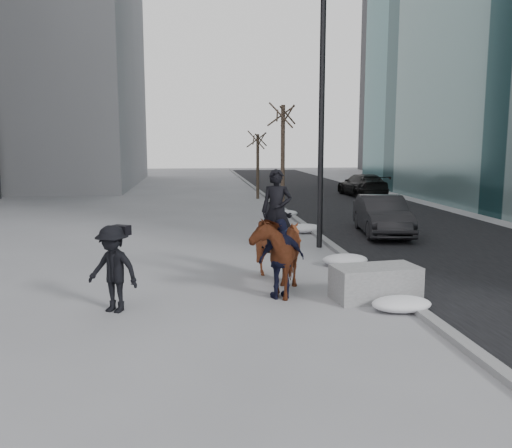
{
  "coord_description": "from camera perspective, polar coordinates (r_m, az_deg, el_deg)",
  "views": [
    {
      "loc": [
        -1.42,
        -11.15,
        3.39
      ],
      "look_at": [
        0.0,
        1.2,
        1.5
      ],
      "focal_mm": 38.0,
      "sensor_mm": 36.0,
      "label": 1
    }
  ],
  "objects": [
    {
      "name": "snow_piles",
      "position": [
        17.92,
        6.85,
        -1.81
      ],
      "size": [
        1.34,
        14.9,
        0.34
      ],
      "color": "silver",
      "rests_on": "ground"
    },
    {
      "name": "tree_far",
      "position": [
        32.56,
        0.18,
        6.43
      ],
      "size": [
        1.2,
        1.2,
        4.28
      ],
      "primitive_type": null,
      "color": "#35261F",
      "rests_on": "ground"
    },
    {
      "name": "camera_crew",
      "position": [
        11.2,
        -14.81,
        -4.56
      ],
      "size": [
        1.31,
        1.11,
        1.75
      ],
      "color": "black",
      "rests_on": "ground"
    },
    {
      "name": "lamppost",
      "position": [
        17.46,
        6.98,
        13.85
      ],
      "size": [
        0.25,
        0.8,
        9.09
      ],
      "color": "black",
      "rests_on": "ground"
    },
    {
      "name": "feeder",
      "position": [
        11.78,
        2.72,
        -3.68
      ],
      "size": [
        1.09,
        0.96,
        1.75
      ],
      "color": "black",
      "rests_on": "ground"
    },
    {
      "name": "car_far",
      "position": [
        34.82,
        11.13,
        4.06
      ],
      "size": [
        2.25,
        5.0,
        1.42
      ],
      "primitive_type": "imported",
      "rotation": [
        0.0,
        0.0,
        3.19
      ],
      "color": "black",
      "rests_on": "ground"
    },
    {
      "name": "ground",
      "position": [
        11.74,
        0.68,
        -8.13
      ],
      "size": [
        120.0,
        120.0,
        0.0
      ],
      "primitive_type": "plane",
      "color": "gray",
      "rests_on": "ground"
    },
    {
      "name": "car_near",
      "position": [
        20.43,
        13.15,
        0.89
      ],
      "size": [
        2.1,
        4.52,
        1.44
      ],
      "primitive_type": "imported",
      "rotation": [
        0.0,
        0.0,
        -0.14
      ],
      "color": "black",
      "rests_on": "ground"
    },
    {
      "name": "road",
      "position": [
        23.02,
        14.98,
        -0.12
      ],
      "size": [
        8.0,
        90.0,
        0.01
      ],
      "primitive_type": "cube",
      "color": "black",
      "rests_on": "ground"
    },
    {
      "name": "mounted_left",
      "position": [
        12.27,
        2.24,
        -2.42
      ],
      "size": [
        1.52,
        2.34,
        2.79
      ],
      "color": "#49210E",
      "rests_on": "ground"
    },
    {
      "name": "curb",
      "position": [
        21.87,
        5.18,
        -0.16
      ],
      "size": [
        0.25,
        90.0,
        0.12
      ],
      "primitive_type": "cube",
      "color": "gray",
      "rests_on": "ground"
    },
    {
      "name": "planter",
      "position": [
        12.08,
        12.45,
        -6.06
      ],
      "size": [
        1.94,
        1.15,
        0.73
      ],
      "primitive_type": "cube",
      "rotation": [
        0.0,
        0.0,
        0.13
      ],
      "color": "#949496",
      "rests_on": "ground"
    },
    {
      "name": "tree_near",
      "position": [
        23.47,
        2.83,
        7.06
      ],
      "size": [
        1.2,
        1.2,
        5.49
      ],
      "primitive_type": null,
      "color": "#3C2B23",
      "rests_on": "ground"
    },
    {
      "name": "mounted_right",
      "position": [
        13.4,
        2.26,
        -1.95
      ],
      "size": [
        1.52,
        1.63,
        2.31
      ],
      "color": "#4D1C0F",
      "rests_on": "ground"
    }
  ]
}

